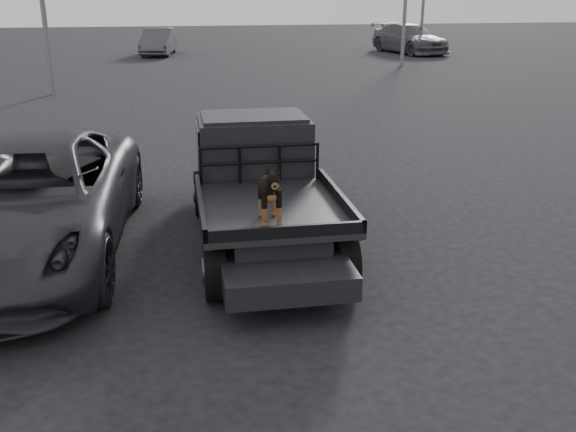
{
  "coord_description": "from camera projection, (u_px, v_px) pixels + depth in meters",
  "views": [
    {
      "loc": [
        -1.82,
        -7.56,
        3.69
      ],
      "look_at": [
        -0.61,
        -0.63,
        1.17
      ],
      "focal_mm": 40.0,
      "sensor_mm": 36.0,
      "label": 1
    }
  ],
  "objects": [
    {
      "name": "parked_suv",
      "position": [
        25.0,
        201.0,
        9.09
      ],
      "size": [
        3.06,
        6.13,
        1.67
      ],
      "primitive_type": "imported",
      "rotation": [
        0.0,
        0.0,
        -0.05
      ],
      "color": "#2E2E33",
      "rests_on": "ground"
    },
    {
      "name": "flatbed_ute",
      "position": [
        262.0,
        215.0,
        9.63
      ],
      "size": [
        2.0,
        5.4,
        0.92
      ],
      "primitive_type": null,
      "color": "black",
      "rests_on": "ground"
    },
    {
      "name": "headache_rack",
      "position": [
        260.0,
        164.0,
        9.57
      ],
      "size": [
        1.8,
        0.08,
        0.55
      ],
      "primitive_type": null,
      "color": "black",
      "rests_on": "flatbed_ute"
    },
    {
      "name": "distant_car_b",
      "position": [
        409.0,
        38.0,
        37.64
      ],
      "size": [
        3.63,
        6.12,
        1.66
      ],
      "primitive_type": "imported",
      "rotation": [
        0.0,
        0.0,
        0.24
      ],
      "color": "#4D4C52",
      "rests_on": "ground"
    },
    {
      "name": "dog",
      "position": [
        269.0,
        192.0,
        7.95
      ],
      "size": [
        0.32,
        0.6,
        0.74
      ],
      "primitive_type": null,
      "color": "black",
      "rests_on": "flatbed_ute"
    },
    {
      "name": "ground",
      "position": [
        325.0,
        280.0,
        8.56
      ],
      "size": [
        120.0,
        120.0,
        0.0
      ],
      "primitive_type": "plane",
      "color": "black",
      "rests_on": "ground"
    },
    {
      "name": "ute_cab",
      "position": [
        254.0,
        142.0,
        10.21
      ],
      "size": [
        1.72,
        1.3,
        0.88
      ],
      "primitive_type": null,
      "color": "black",
      "rests_on": "flatbed_ute"
    },
    {
      "name": "distant_car_a",
      "position": [
        158.0,
        42.0,
        36.55
      ],
      "size": [
        2.16,
        4.64,
        1.47
      ],
      "primitive_type": "imported",
      "rotation": [
        0.0,
        0.0,
        -0.14
      ],
      "color": "#444549",
      "rests_on": "ground"
    }
  ]
}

